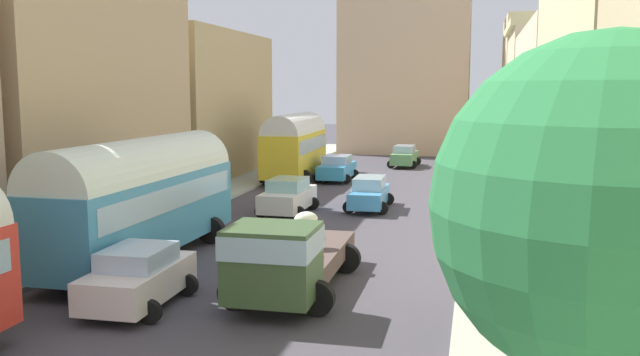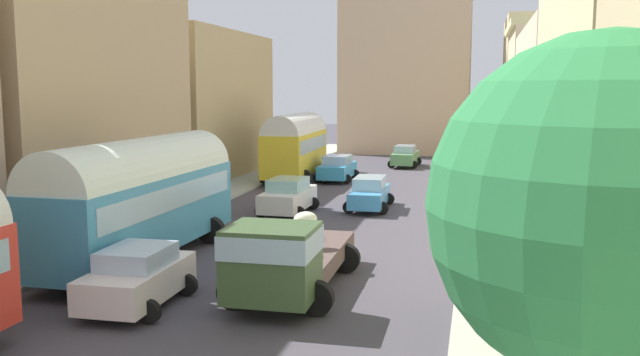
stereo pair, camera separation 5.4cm
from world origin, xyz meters
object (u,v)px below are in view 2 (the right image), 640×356
at_px(pedestrian_1, 539,352).
at_px(car_0, 370,193).
at_px(car_1, 405,156).
at_px(parked_bus_2, 295,143).
at_px(car_3, 288,196).
at_px(car_2, 138,277).
at_px(car_4, 337,168).
at_px(cargo_truck_0, 286,255).
at_px(parked_bus_1, 140,194).

bearing_deg(pedestrian_1, car_0, 107.64).
bearing_deg(pedestrian_1, car_1, 99.65).
xyz_separation_m(parked_bus_2, car_3, (2.71, -11.18, -1.52)).
relative_size(car_0, car_3, 1.03).
relative_size(parked_bus_2, car_1, 1.95).
distance_m(parked_bus_2, pedestrian_1, 31.13).
bearing_deg(pedestrian_1, parked_bus_2, 113.44).
bearing_deg(pedestrian_1, car_2, 160.25).
distance_m(car_4, pedestrian_1, 30.48).
bearing_deg(car_4, cargo_truck_0, -81.55).
bearing_deg(parked_bus_2, car_3, -76.36).
bearing_deg(car_0, cargo_truck_0, -90.18).
distance_m(parked_bus_1, car_0, 13.03).
xyz_separation_m(parked_bus_2, car_0, (6.21, -9.15, -1.57)).
bearing_deg(car_4, car_2, -90.23).
bearing_deg(car_1, parked_bus_2, -123.01).
height_order(cargo_truck_0, pedestrian_1, cargo_truck_0).
relative_size(cargo_truck_0, car_4, 1.68).
xyz_separation_m(car_0, car_3, (-3.49, -2.03, 0.05)).
relative_size(cargo_truck_0, car_0, 1.62).
height_order(parked_bus_2, cargo_truck_0, parked_bus_2).
bearing_deg(car_1, pedestrian_1, -80.35).
distance_m(parked_bus_2, car_3, 11.60).
distance_m(car_0, car_1, 18.32).
bearing_deg(parked_bus_2, car_4, 7.37).
xyz_separation_m(cargo_truck_0, pedestrian_1, (6.21, -5.15, -0.18)).
bearing_deg(car_4, car_3, -89.61).
distance_m(cargo_truck_0, car_0, 14.24).
relative_size(car_4, pedestrian_1, 2.28).
distance_m(car_2, pedestrian_1, 10.46).
bearing_deg(car_2, car_0, 76.96).
bearing_deg(car_2, car_3, 89.26).
distance_m(parked_bus_2, cargo_truck_0, 24.21).
height_order(car_1, car_3, car_3).
distance_m(parked_bus_1, cargo_truck_0, 6.50).
relative_size(car_1, car_3, 1.00).
bearing_deg(car_3, pedestrian_1, -60.90).
bearing_deg(pedestrian_1, parked_bus_1, 146.88).
height_order(car_1, pedestrian_1, pedestrian_1).
height_order(parked_bus_1, car_0, parked_bus_1).
distance_m(car_1, car_4, 9.44).
relative_size(car_2, car_4, 0.91).
height_order(car_0, car_3, car_3).
bearing_deg(parked_bus_2, pedestrian_1, -66.56).
bearing_deg(car_1, car_4, -110.62).
distance_m(car_1, pedestrian_1, 38.25).
height_order(parked_bus_2, pedestrian_1, parked_bus_2).
relative_size(car_1, car_4, 1.00).
distance_m(car_0, car_4, 10.14).
distance_m(parked_bus_1, car_2, 5.06).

